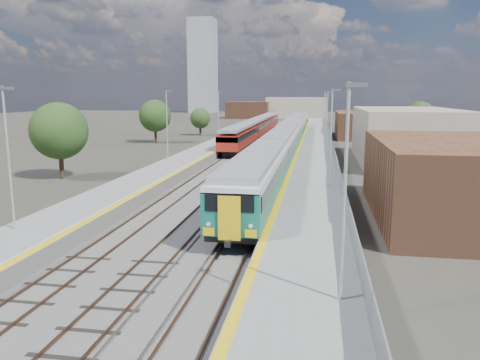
# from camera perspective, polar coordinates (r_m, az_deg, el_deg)

# --- Properties ---
(ground) EXTENTS (320.00, 320.00, 0.00)m
(ground) POSITION_cam_1_polar(r_m,az_deg,el_deg) (64.53, 4.42, 3.17)
(ground) COLOR #47443A
(ground) RESTS_ON ground
(ballast_bed) EXTENTS (10.50, 155.00, 0.06)m
(ballast_bed) POSITION_cam_1_polar(r_m,az_deg,el_deg) (67.23, 2.70, 3.50)
(ballast_bed) COLOR #565451
(ballast_bed) RESTS_ON ground
(tracks) EXTENTS (8.96, 160.00, 0.17)m
(tracks) POSITION_cam_1_polar(r_m,az_deg,el_deg) (68.80, 3.36, 3.72)
(tracks) COLOR #4C3323
(tracks) RESTS_ON ground
(platform_right) EXTENTS (4.70, 155.00, 8.52)m
(platform_right) POSITION_cam_1_polar(r_m,az_deg,el_deg) (66.69, 9.15, 3.76)
(platform_right) COLOR slate
(platform_right) RESTS_ON ground
(platform_left) EXTENTS (4.30, 155.00, 8.52)m
(platform_left) POSITION_cam_1_polar(r_m,az_deg,el_deg) (68.30, -2.98, 4.02)
(platform_left) COLOR slate
(platform_left) RESTS_ON ground
(buildings) EXTENTS (72.00, 185.50, 40.00)m
(buildings) POSITION_cam_1_polar(r_m,az_deg,el_deg) (154.23, 0.67, 11.39)
(buildings) COLOR brown
(buildings) RESTS_ON ground
(green_train) EXTENTS (3.04, 84.65, 3.35)m
(green_train) POSITION_cam_1_polar(r_m,az_deg,el_deg) (64.44, 5.81, 5.25)
(green_train) COLOR black
(green_train) RESTS_ON ground
(red_train) EXTENTS (2.84, 57.60, 3.58)m
(red_train) POSITION_cam_1_polar(r_m,az_deg,el_deg) (86.32, 2.09, 6.44)
(red_train) COLOR black
(red_train) RESTS_ON ground
(tree_a) EXTENTS (5.45, 5.45, 7.39)m
(tree_a) POSITION_cam_1_polar(r_m,az_deg,el_deg) (48.16, -21.19, 5.59)
(tree_a) COLOR #382619
(tree_a) RESTS_ON ground
(tree_b) EXTENTS (5.34, 5.34, 7.23)m
(tree_b) POSITION_cam_1_polar(r_m,az_deg,el_deg) (79.98, -10.32, 7.71)
(tree_b) COLOR #382619
(tree_b) RESTS_ON ground
(tree_c) EXTENTS (3.99, 3.99, 5.41)m
(tree_c) POSITION_cam_1_polar(r_m,az_deg,el_deg) (93.75, -4.88, 7.51)
(tree_c) COLOR #382619
(tree_c) RESTS_ON ground
(tree_d) EXTENTS (5.08, 5.08, 6.88)m
(tree_d) POSITION_cam_1_polar(r_m,az_deg,el_deg) (87.86, 21.08, 7.27)
(tree_d) COLOR #382619
(tree_d) RESTS_ON ground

